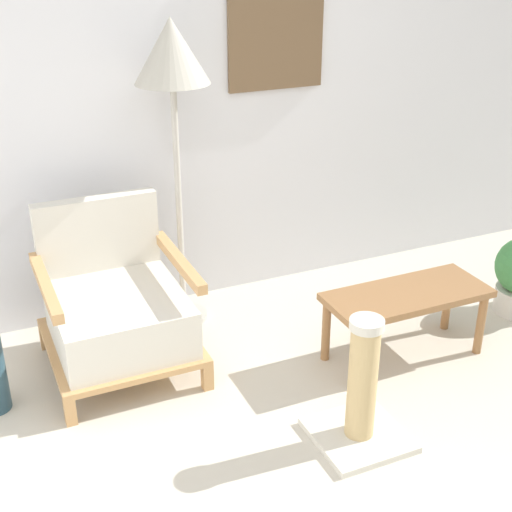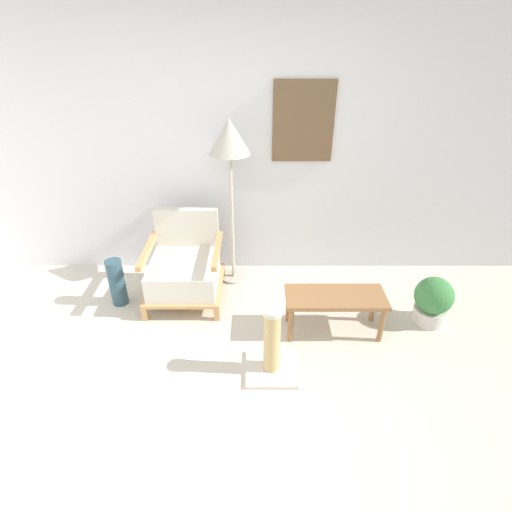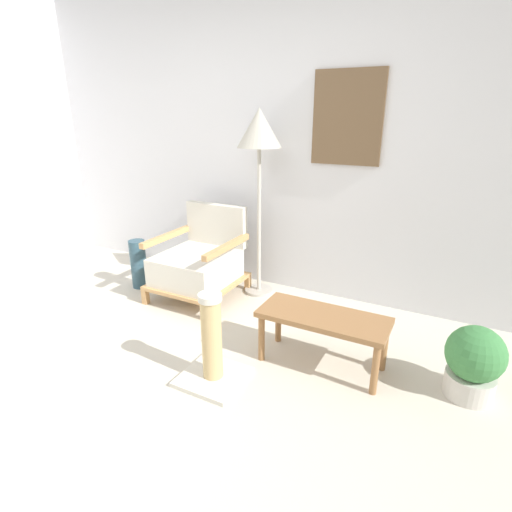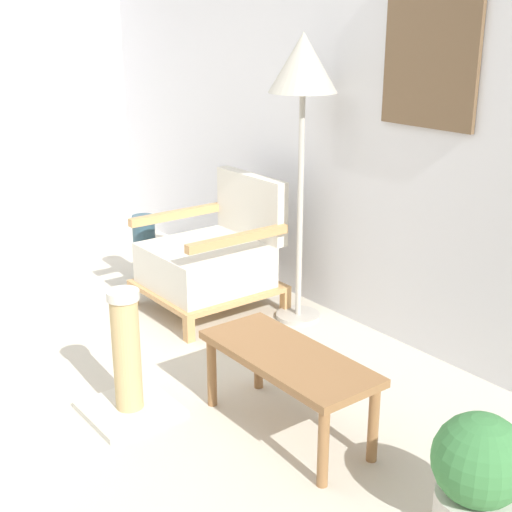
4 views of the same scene
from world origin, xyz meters
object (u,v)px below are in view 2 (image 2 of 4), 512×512
object	(u,v)px
coffee_table	(336,301)
scratching_post	(272,349)
floor_lamp	(230,145)
vase	(118,282)
armchair	(186,268)
potted_plant	(433,301)

from	to	relation	value
coffee_table	scratching_post	world-z (taller)	scratching_post
floor_lamp	vase	distance (m)	1.64
armchair	vase	size ratio (longest dim) A/B	1.71
floor_lamp	coffee_table	world-z (taller)	floor_lamp
coffee_table	potted_plant	world-z (taller)	potted_plant
coffee_table	potted_plant	bearing A→B (deg)	7.46
armchair	potted_plant	size ratio (longest dim) A/B	1.77
vase	potted_plant	distance (m)	2.86
armchair	vase	world-z (taller)	armchair
vase	potted_plant	size ratio (longest dim) A/B	1.04
coffee_table	potted_plant	distance (m)	0.89
armchair	scratching_post	xyz separation A→B (m)	(0.79, -0.99, -0.10)
potted_plant	coffee_table	bearing A→B (deg)	-172.54
vase	scratching_post	xyz separation A→B (m)	(1.42, -0.87, -0.02)
armchair	potted_plant	xyz separation A→B (m)	(2.22, -0.40, -0.08)
scratching_post	potted_plant	bearing A→B (deg)	22.30
armchair	vase	xyz separation A→B (m)	(-0.62, -0.12, -0.09)
floor_lamp	vase	bearing A→B (deg)	-157.86
coffee_table	scratching_post	distance (m)	0.73
potted_plant	scratching_post	distance (m)	1.54
armchair	floor_lamp	xyz separation A→B (m)	(0.44, 0.31, 1.08)
vase	scratching_post	bearing A→B (deg)	-31.45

